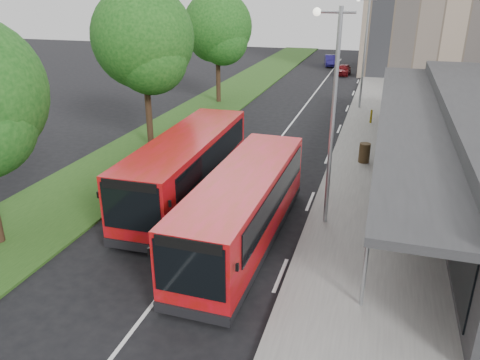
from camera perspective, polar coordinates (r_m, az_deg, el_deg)
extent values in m
plane|color=black|center=(18.09, -3.95, -6.41)|extent=(120.00, 120.00, 0.00)
cube|color=slate|center=(35.81, 16.99, 7.44)|extent=(5.00, 80.00, 0.15)
cube|color=#1F4516|center=(38.04, -3.13, 9.18)|extent=(5.00, 80.00, 0.10)
cube|color=silver|center=(31.54, 5.81, 6.24)|extent=(0.12, 70.00, 0.01)
cube|color=silver|center=(15.63, 4.97, -11.47)|extent=(0.12, 2.00, 0.01)
cube|color=silver|center=(20.82, 8.55, -2.56)|extent=(0.12, 2.00, 0.01)
cube|color=silver|center=(26.36, 10.63, 2.71)|extent=(0.12, 2.00, 0.01)
cube|color=silver|center=(32.06, 11.99, 6.13)|extent=(0.12, 2.00, 0.01)
cube|color=silver|center=(37.85, 12.94, 8.51)|extent=(0.12, 2.00, 0.01)
cube|color=silver|center=(43.70, 13.65, 10.26)|extent=(0.12, 2.00, 0.01)
cube|color=silver|center=(49.59, 14.20, 11.59)|extent=(0.12, 2.00, 0.01)
cube|color=silver|center=(55.50, 14.63, 12.63)|extent=(0.12, 2.00, 0.01)
cube|color=silver|center=(61.43, 14.98, 13.48)|extent=(0.12, 2.00, 0.01)
cube|color=black|center=(23.98, 22.65, 3.39)|extent=(0.06, 24.00, 2.20)
cube|color=#2B2B2D|center=(23.43, 20.15, 7.69)|extent=(2.80, 26.00, 0.25)
cylinder|color=#96999E|center=(13.70, 15.09, -9.42)|extent=(0.12, 0.12, 3.30)
cylinder|color=#96999E|center=(34.48, 17.08, 9.59)|extent=(0.12, 0.12, 3.30)
cylinder|color=black|center=(27.77, -11.09, 8.42)|extent=(0.36, 0.36, 4.40)
sphere|color=#124412|center=(27.12, -11.73, 16.65)|extent=(5.60, 5.60, 5.60)
sphere|color=#124412|center=(26.60, -10.80, 14.44)|extent=(4.00, 4.00, 4.00)
sphere|color=#124412|center=(27.86, -12.06, 15.31)|extent=(4.40, 4.40, 4.40)
cylinder|color=black|center=(38.56, -2.67, 12.49)|extent=(0.36, 0.36, 4.22)
sphere|color=#124412|center=(38.09, -2.78, 18.18)|extent=(5.37, 5.37, 5.37)
sphere|color=#124412|center=(37.60, -2.07, 16.67)|extent=(3.84, 3.84, 3.84)
sphere|color=#124412|center=(38.78, -3.23, 17.25)|extent=(4.22, 4.22, 4.22)
cylinder|color=#96999E|center=(17.44, 11.20, 6.84)|extent=(0.16, 0.16, 8.00)
cylinder|color=#96999E|center=(16.87, 11.50, 19.43)|extent=(1.40, 0.10, 0.10)
sphere|color=silver|center=(16.95, 9.37, 19.58)|extent=(0.28, 0.28, 0.28)
cylinder|color=#96999E|center=(37.07, 14.93, 14.59)|extent=(0.16, 0.16, 8.00)
cube|color=red|center=(16.69, 0.44, -3.07)|extent=(2.41, 9.58, 2.41)
cube|color=black|center=(17.23, 0.43, -6.61)|extent=(2.43, 9.60, 0.27)
cube|color=black|center=(12.65, -6.22, -10.91)|extent=(2.05, 0.08, 1.59)
cube|color=black|center=(20.84, 4.42, 3.29)|extent=(2.00, 0.08, 1.18)
cube|color=black|center=(17.10, -2.98, -0.87)|extent=(0.17, 8.18, 1.09)
cube|color=black|center=(16.47, 4.58, -1.84)|extent=(0.17, 8.18, 1.09)
cube|color=black|center=(13.47, -5.98, -15.95)|extent=(2.27, 0.11, 0.32)
cube|color=black|center=(12.24, -6.39, -7.90)|extent=(1.91, 0.07, 0.32)
cube|color=black|center=(13.19, -11.02, -8.55)|extent=(0.08, 0.08, 0.23)
cube|color=black|center=(12.29, -0.34, -10.59)|extent=(0.08, 0.08, 0.23)
cylinder|color=black|center=(15.03, -6.74, -11.24)|extent=(0.28, 0.82, 0.82)
cylinder|color=black|center=(14.45, 0.35, -12.60)|extent=(0.28, 0.82, 0.82)
cylinder|color=black|center=(20.10, 0.49, -1.98)|extent=(0.28, 0.82, 0.82)
cylinder|color=black|center=(19.66, 5.81, -2.68)|extent=(0.28, 0.82, 0.82)
cube|color=red|center=(20.38, -6.48, 1.83)|extent=(2.63, 10.07, 2.53)
cube|color=black|center=(20.84, -6.33, -1.35)|extent=(2.65, 10.09, 0.29)
cube|color=black|center=(16.11, -13.15, -3.36)|extent=(2.15, 0.10, 1.67)
cube|color=black|center=(24.74, -2.18, 6.65)|extent=(2.10, 0.10, 1.24)
cube|color=black|center=(20.94, -9.33, 3.56)|extent=(0.26, 8.58, 1.14)
cube|color=black|center=(20.07, -3.01, 3.00)|extent=(0.26, 8.58, 1.14)
cube|color=black|center=(16.78, -12.72, -7.93)|extent=(2.39, 0.14, 0.33)
cube|color=black|center=(15.78, -13.42, -0.71)|extent=(2.00, 0.09, 0.33)
cube|color=black|center=(16.82, -16.89, -1.73)|extent=(0.08, 0.08, 0.24)
cube|color=black|center=(15.62, -8.54, -2.87)|extent=(0.08, 0.08, 0.24)
cylinder|color=black|center=(18.57, -12.92, -4.67)|extent=(0.31, 0.86, 0.86)
cylinder|color=black|center=(17.76, -7.18, -5.55)|extent=(0.31, 0.86, 0.86)
cylinder|color=black|center=(23.95, -5.71, 2.06)|extent=(0.31, 0.86, 0.86)
cylinder|color=black|center=(23.33, -1.12, 1.61)|extent=(0.31, 0.86, 0.86)
cylinder|color=#3A2B18|center=(25.49, 14.92, 3.22)|extent=(0.60, 0.60, 1.03)
cylinder|color=yellow|center=(33.37, 15.69, 7.49)|extent=(0.17, 0.17, 0.92)
imported|color=#620E11|center=(52.90, 12.48, 13.00)|extent=(1.53, 3.43, 1.14)
imported|color=navy|center=(59.12, 11.01, 14.10)|extent=(2.02, 4.00, 1.26)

